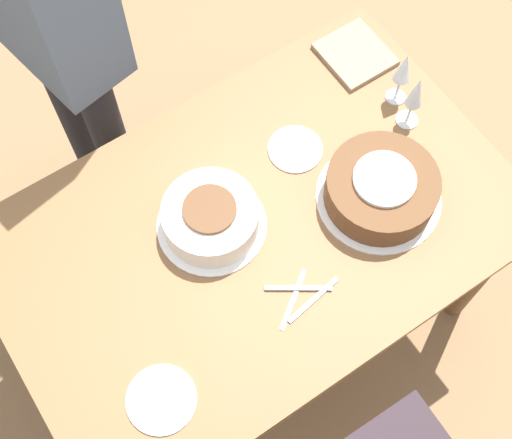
{
  "coord_description": "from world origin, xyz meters",
  "views": [
    {
      "loc": [
        -0.43,
        -0.64,
        2.46
      ],
      "look_at": [
        0.0,
        0.0,
        0.81
      ],
      "focal_mm": 50.0,
      "sensor_mm": 36.0,
      "label": 1
    }
  ],
  "objects_px": {
    "cake_center_white": "(211,218)",
    "cake_front_chocolate": "(381,189)",
    "wine_glass_near": "(416,94)",
    "wine_glass_far": "(404,69)"
  },
  "relations": [
    {
      "from": "cake_center_white",
      "to": "wine_glass_far",
      "type": "xyz_separation_m",
      "value": [
        0.65,
        0.05,
        0.08
      ]
    },
    {
      "from": "wine_glass_near",
      "to": "wine_glass_far",
      "type": "relative_size",
      "value": 1.0
    },
    {
      "from": "cake_front_chocolate",
      "to": "wine_glass_far",
      "type": "relative_size",
      "value": 1.76
    },
    {
      "from": "wine_glass_far",
      "to": "cake_center_white",
      "type": "bearing_deg",
      "value": -175.67
    },
    {
      "from": "wine_glass_near",
      "to": "wine_glass_far",
      "type": "xyz_separation_m",
      "value": [
        0.02,
        0.08,
        0.0
      ]
    },
    {
      "from": "cake_front_chocolate",
      "to": "wine_glass_near",
      "type": "distance_m",
      "value": 0.27
    },
    {
      "from": "cake_center_white",
      "to": "cake_front_chocolate",
      "type": "xyz_separation_m",
      "value": [
        0.41,
        -0.18,
        0.0
      ]
    },
    {
      "from": "wine_glass_near",
      "to": "cake_front_chocolate",
      "type": "bearing_deg",
      "value": -145.68
    },
    {
      "from": "wine_glass_near",
      "to": "wine_glass_far",
      "type": "height_order",
      "value": "same"
    },
    {
      "from": "cake_center_white",
      "to": "cake_front_chocolate",
      "type": "distance_m",
      "value": 0.45
    }
  ]
}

